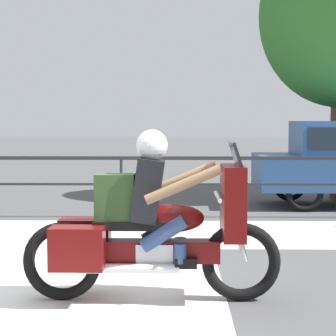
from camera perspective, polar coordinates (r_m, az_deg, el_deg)
ground_plane at (r=6.45m, az=-8.01°, el=-10.85°), size 120.00×120.00×0.00m
sidewalk_band at (r=9.75m, az=-4.88°, el=-5.69°), size 44.00×2.40×0.01m
crosswalk_band at (r=6.26m, az=-8.51°, el=-11.28°), size 2.91×6.00×0.01m
fence_railing at (r=11.17m, az=-4.10°, el=-0.12°), size 36.00×0.05×1.06m
motorcycle at (r=6.04m, az=-1.47°, el=-5.03°), size 2.39×0.76×1.58m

